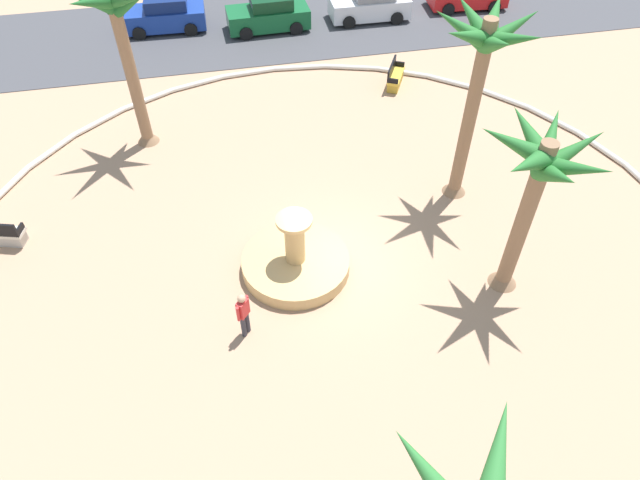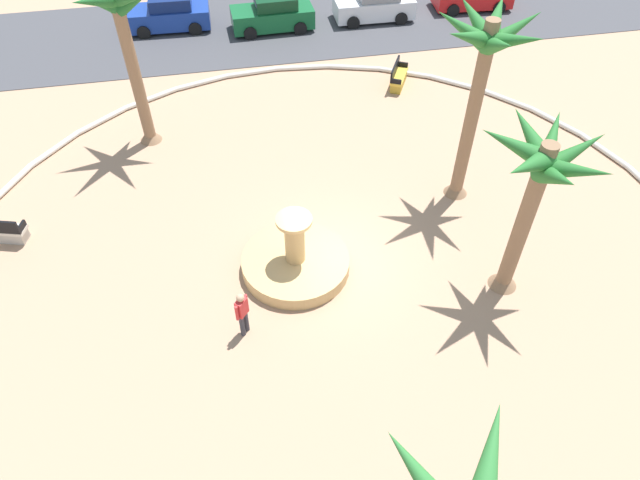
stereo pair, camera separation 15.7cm
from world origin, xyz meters
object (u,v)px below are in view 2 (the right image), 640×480
(person_pedestrian_stroll, at_px, (242,312))
(parked_car_second, at_px, (273,14))
(palm_tree_by_curb, at_px, (483,63))
(fountain, at_px, (296,261))
(bench_north, at_px, (398,78))
(parked_car_leftmost, at_px, (169,14))
(palm_tree_far_side, at_px, (121,22))
(parked_car_third, at_px, (375,4))
(palm_tree_near_fountain, at_px, (538,180))
(bench_east, at_px, (1,232))

(person_pedestrian_stroll, xyz_separation_m, parked_car_second, (3.25, 18.13, -0.12))
(palm_tree_by_curb, bearing_deg, parked_car_second, 108.49)
(fountain, distance_m, bench_north, 11.46)
(palm_tree_by_curb, xyz_separation_m, person_pedestrian_stroll, (-7.80, -4.52, -4.03))
(person_pedestrian_stroll, relative_size, parked_car_second, 0.40)
(fountain, bearing_deg, parked_car_leftmost, 101.72)
(palm_tree_far_side, bearing_deg, bench_north, 11.21)
(palm_tree_by_curb, relative_size, parked_car_third, 1.62)
(fountain, relative_size, parked_car_third, 0.82)
(parked_car_second, bearing_deg, parked_car_third, 1.43)
(fountain, bearing_deg, palm_tree_near_fountain, -16.75)
(bench_north, bearing_deg, parked_car_second, 125.88)
(parked_car_leftmost, relative_size, parked_car_second, 1.00)
(palm_tree_by_curb, height_order, person_pedestrian_stroll, palm_tree_by_curb)
(bench_east, bearing_deg, bench_north, 23.97)
(palm_tree_by_curb, height_order, bench_east, palm_tree_by_curb)
(palm_tree_near_fountain, height_order, palm_tree_far_side, palm_tree_far_side)
(palm_tree_far_side, xyz_separation_m, parked_car_leftmost, (0.90, 9.45, -3.95))
(palm_tree_far_side, bearing_deg, fountain, -59.73)
(bench_east, bearing_deg, palm_tree_far_side, 45.45)
(palm_tree_near_fountain, distance_m, bench_north, 12.08)
(palm_tree_far_side, relative_size, parked_car_second, 1.57)
(palm_tree_near_fountain, bearing_deg, palm_tree_far_side, 137.87)
(palm_tree_by_curb, bearing_deg, fountain, -157.91)
(bench_north, relative_size, person_pedestrian_stroll, 1.02)
(palm_tree_near_fountain, xyz_separation_m, palm_tree_by_curb, (0.09, 4.25, 0.90))
(fountain, height_order, palm_tree_far_side, palm_tree_far_side)
(palm_tree_near_fountain, xyz_separation_m, bench_east, (-14.95, 4.79, -3.69))
(bench_east, xyz_separation_m, bench_north, (15.08, 6.71, 0.00))
(palm_tree_near_fountain, bearing_deg, palm_tree_by_curb, 88.83)
(bench_east, height_order, bench_north, same)
(fountain, distance_m, parked_car_third, 17.53)
(palm_tree_near_fountain, relative_size, palm_tree_far_side, 0.85)
(palm_tree_far_side, height_order, bench_north, palm_tree_far_side)
(parked_car_leftmost, bearing_deg, bench_east, -111.17)
(person_pedestrian_stroll, xyz_separation_m, parked_car_leftmost, (-1.78, 19.14, -0.12))
(bench_east, bearing_deg, parked_car_third, 40.03)
(bench_east, distance_m, person_pedestrian_stroll, 8.85)
(palm_tree_far_side, bearing_deg, palm_tree_by_curb, -26.22)
(fountain, height_order, parked_car_second, fountain)
(bench_east, bearing_deg, palm_tree_by_curb, -2.08)
(bench_north, height_order, person_pedestrian_stroll, person_pedestrian_stroll)
(palm_tree_near_fountain, xyz_separation_m, palm_tree_far_side, (-10.40, 9.41, 0.70))
(palm_tree_far_side, height_order, parked_car_second, palm_tree_far_side)
(bench_north, relative_size, parked_car_second, 0.41)
(person_pedestrian_stroll, xyz_separation_m, parked_car_third, (8.47, 18.26, -0.12))
(palm_tree_near_fountain, height_order, parked_car_third, palm_tree_near_fountain)
(palm_tree_by_curb, distance_m, bench_north, 8.58)
(parked_car_leftmost, height_order, parked_car_third, same)
(fountain, relative_size, bench_east, 1.96)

